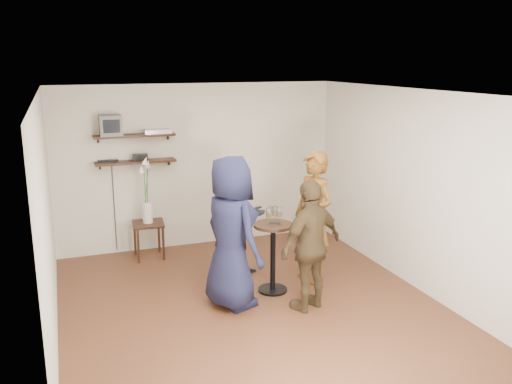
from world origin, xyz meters
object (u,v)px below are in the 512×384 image
dvd_deck (157,131)px  side_table (148,228)px  crt_monitor (111,125)px  radio (140,157)px  drinks_table (273,248)px  person_navy (231,233)px  person_plaid (313,217)px  person_brown (311,246)px  person_dark (241,220)px

dvd_deck → side_table: (-0.25, -0.27, -1.43)m
crt_monitor → radio: crt_monitor is taller
crt_monitor → side_table: bearing=-32.0°
drinks_table → person_navy: 0.75m
side_table → person_plaid: person_plaid is taller
person_brown → person_dark: bearing=-90.7°
dvd_deck → radio: size_ratio=1.82×
crt_monitor → person_brown: (1.99, -2.68, -1.21)m
radio → side_table: size_ratio=0.39×
drinks_table → person_plaid: size_ratio=0.51×
side_table → radio: bearing=96.1°
drinks_table → person_dark: person_dark is taller
person_navy → person_brown: 0.96m
person_plaid → dvd_deck: bearing=-151.9°
dvd_deck → person_navy: dvd_deck is taller
drinks_table → person_plaid: 0.73m
crt_monitor → person_brown: bearing=-53.4°
drinks_table → side_table: bearing=126.4°
person_dark → drinks_table: bearing=-90.0°
crt_monitor → person_brown: 3.55m
crt_monitor → person_navy: size_ratio=0.17×
side_table → drinks_table: (1.32, -1.79, 0.12)m
person_plaid → person_dark: size_ratio=1.10×
drinks_table → radio: bearing=123.2°
dvd_deck → person_dark: bearing=-59.4°
person_navy → person_brown: person_navy is taller
dvd_deck → person_dark: dvd_deck is taller
side_table → crt_monitor: bearing=148.0°
dvd_deck → drinks_table: size_ratio=0.44×
dvd_deck → person_plaid: (1.72, -1.90, -1.00)m
radio → person_dark: 1.96m
dvd_deck → person_plaid: size_ratio=0.22×
person_plaid → person_brown: (-0.40, -0.78, -0.09)m
person_navy → drinks_table: bearing=-90.0°
drinks_table → person_brown: 0.70m
radio → person_brown: (1.59, -2.68, -0.71)m
drinks_table → person_brown: size_ratio=0.57×
dvd_deck → person_brown: 3.18m
dvd_deck → person_plaid: bearing=-47.9°
crt_monitor → side_table: crt_monitor is taller
person_plaid → person_navy: size_ratio=0.96×
person_dark → person_brown: bearing=-89.3°
person_dark → dvd_deck: bearing=100.9°
radio → person_dark: bearing=-51.9°
radio → person_brown: size_ratio=0.14×
drinks_table → person_dark: (-0.22, 0.62, 0.22)m
radio → drinks_table: radio is taller
side_table → person_plaid: 2.59m
side_table → person_plaid: size_ratio=0.31×
drinks_table → person_navy: size_ratio=0.49×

